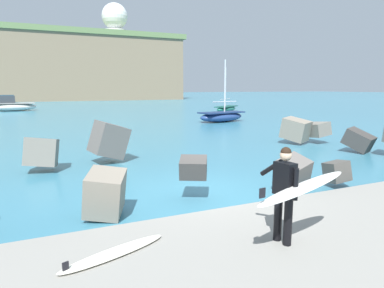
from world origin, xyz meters
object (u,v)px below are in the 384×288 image
object	(u,v)px
spare_surfboard	(114,253)
boat_mid_left	(11,106)
surfer_with_board	(290,189)
boat_near_centre	(226,108)
boat_near_right	(222,116)
radar_dome	(115,19)

from	to	relation	value
spare_surfboard	boat_mid_left	xyz separation A→B (m)	(-4.36, 44.78, 0.42)
surfer_with_board	boat_near_centre	world-z (taller)	boat_near_centre
boat_near_right	boat_mid_left	distance (m)	29.79
boat_near_right	radar_dome	xyz separation A→B (m)	(5.43, 69.86, 20.76)
boat_near_right	radar_dome	bearing A→B (deg)	85.56
surfer_with_board	radar_dome	bearing A→B (deg)	79.93
radar_dome	spare_surfboard	bearing A→B (deg)	-101.95
boat_mid_left	radar_dome	bearing A→B (deg)	62.95
spare_surfboard	radar_dome	bearing A→B (deg)	78.05
spare_surfboard	boat_near_right	world-z (taller)	boat_near_right
spare_surfboard	boat_near_right	bearing A→B (deg)	56.85
boat_near_centre	radar_dome	bearing A→B (deg)	91.33
surfer_with_board	radar_dome	world-z (taller)	radar_dome
boat_near_right	radar_dome	world-z (taller)	radar_dome
spare_surfboard	boat_mid_left	world-z (taller)	boat_mid_left
boat_near_centre	radar_dome	size ratio (longest dim) A/B	0.59
spare_surfboard	boat_near_centre	distance (m)	38.24
surfer_with_board	boat_mid_left	distance (m)	46.24
spare_surfboard	boat_near_right	xyz separation A→B (m)	(13.84, 21.20, 0.22)
boat_near_centre	boat_mid_left	world-z (taller)	boat_near_centre
boat_near_centre	boat_near_right	distance (m)	12.93
boat_near_right	boat_mid_left	xyz separation A→B (m)	(-18.20, 23.58, 0.20)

